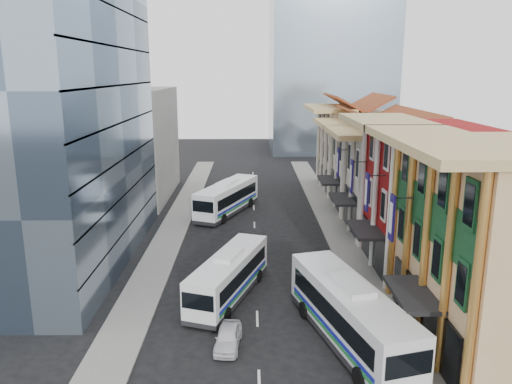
{
  "coord_description": "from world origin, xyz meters",
  "views": [
    {
      "loc": [
        -0.45,
        -22.41,
        16.06
      ],
      "look_at": [
        0.08,
        21.57,
        5.44
      ],
      "focal_mm": 35.0,
      "sensor_mm": 36.0,
      "label": 1
    }
  ],
  "objects_px": {
    "shophouse_tan": "(497,248)",
    "office_tower": "(45,85)",
    "bus_left_near": "(229,275)",
    "sedan_left": "(228,337)",
    "bus_left_far": "(227,197)",
    "bus_right": "(350,313)"
  },
  "relations": [
    {
      "from": "office_tower",
      "to": "bus_left_near",
      "type": "relative_size",
      "value": 2.79
    },
    {
      "from": "bus_left_far",
      "to": "sedan_left",
      "type": "xyz_separation_m",
      "value": [
        1.3,
        -29.1,
        -1.32
      ]
    },
    {
      "from": "bus_left_far",
      "to": "sedan_left",
      "type": "distance_m",
      "value": 29.16
    },
    {
      "from": "bus_right",
      "to": "sedan_left",
      "type": "xyz_separation_m",
      "value": [
        -7.29,
        -0.27,
        -1.41
      ]
    },
    {
      "from": "shophouse_tan",
      "to": "bus_right",
      "type": "distance_m",
      "value": 9.39
    },
    {
      "from": "bus_right",
      "to": "sedan_left",
      "type": "bearing_deg",
      "value": 166.84
    },
    {
      "from": "shophouse_tan",
      "to": "sedan_left",
      "type": "bearing_deg",
      "value": -178.35
    },
    {
      "from": "bus_left_far",
      "to": "sedan_left",
      "type": "bearing_deg",
      "value": -64.66
    },
    {
      "from": "shophouse_tan",
      "to": "sedan_left",
      "type": "distance_m",
      "value": 16.69
    },
    {
      "from": "bus_right",
      "to": "bus_left_near",
      "type": "bearing_deg",
      "value": 123.47
    },
    {
      "from": "shophouse_tan",
      "to": "office_tower",
      "type": "bearing_deg",
      "value": 155.7
    },
    {
      "from": "office_tower",
      "to": "bus_left_far",
      "type": "relative_size",
      "value": 2.49
    },
    {
      "from": "bus_left_far",
      "to": "bus_right",
      "type": "bearing_deg",
      "value": -50.62
    },
    {
      "from": "shophouse_tan",
      "to": "bus_right",
      "type": "bearing_deg",
      "value": -178.74
    },
    {
      "from": "shophouse_tan",
      "to": "bus_right",
      "type": "xyz_separation_m",
      "value": [
        -8.5,
        -0.19,
        -3.98
      ]
    },
    {
      "from": "sedan_left",
      "to": "bus_right",
      "type": "bearing_deg",
      "value": 7.44
    },
    {
      "from": "sedan_left",
      "to": "bus_left_far",
      "type": "bearing_deg",
      "value": 97.88
    },
    {
      "from": "office_tower",
      "to": "shophouse_tan",
      "type": "bearing_deg",
      "value": -24.3
    },
    {
      "from": "bus_left_far",
      "to": "sedan_left",
      "type": "relative_size",
      "value": 3.35
    },
    {
      "from": "sedan_left",
      "to": "shophouse_tan",
      "type": "bearing_deg",
      "value": 6.98
    },
    {
      "from": "office_tower",
      "to": "bus_right",
      "type": "distance_m",
      "value": 29.6
    },
    {
      "from": "bus_left_far",
      "to": "bus_right",
      "type": "height_order",
      "value": "bus_right"
    }
  ]
}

